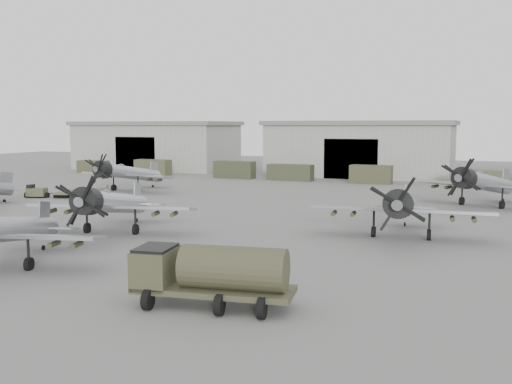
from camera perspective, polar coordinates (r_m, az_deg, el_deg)
ground at (r=35.39m, az=-11.62°, el=-6.47°), size 220.00×220.00×0.00m
hangar_left at (r=107.20m, az=-9.92°, el=4.65°), size 29.00×14.80×8.70m
hangar_center at (r=92.56m, az=10.41°, el=4.33°), size 29.00×14.80×8.70m
support_truck_0 at (r=100.55m, az=-15.98°, el=2.46°), size 5.22×2.20×2.06m
support_truck_1 at (r=93.62m, az=-10.27°, el=2.45°), size 5.87×2.20×2.49m
support_truck_2 at (r=86.62m, az=-2.16°, el=2.24°), size 6.21×2.20×2.59m
support_truck_3 at (r=83.30m, az=3.45°, el=1.97°), size 6.65×2.20×2.33m
support_truck_4 at (r=80.23m, az=11.42°, el=1.74°), size 5.69×2.20×2.52m
support_truck_5 at (r=78.76m, az=21.52°, el=1.23°), size 6.48×2.20×2.27m
aircraft_mid_1 at (r=43.20m, az=-14.42°, el=-1.10°), size 12.62×11.36×5.02m
aircraft_mid_2 at (r=41.31m, az=14.35°, el=-1.41°), size 12.71×11.44×5.06m
aircraft_far_0 at (r=70.72m, az=-13.00°, el=1.90°), size 12.71×11.43×5.06m
aircraft_far_1 at (r=60.04m, az=21.63°, el=0.90°), size 13.09×11.84×5.31m
fuel_tanker at (r=25.41m, az=-4.49°, el=-7.91°), size 7.38×4.06×2.74m
tug_trailer at (r=67.05m, az=-19.83°, el=-0.07°), size 7.52×3.58×1.50m
ground_crew at (r=62.91m, az=-14.60°, el=-0.06°), size 0.60×0.72×1.67m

